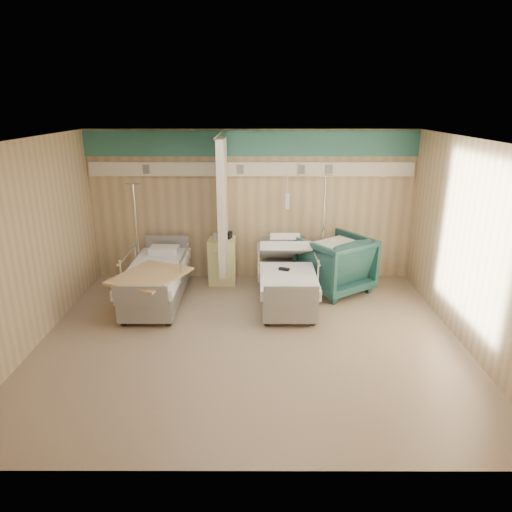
# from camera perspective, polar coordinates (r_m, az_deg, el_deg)

# --- Properties ---
(ground) EXTENTS (6.00, 5.00, 0.00)m
(ground) POSITION_cam_1_polar(r_m,az_deg,el_deg) (6.71, -0.75, -10.28)
(ground) COLOR gray
(ground) RESTS_ON ground
(room_walls) EXTENTS (6.04, 5.04, 2.82)m
(room_walls) POSITION_cam_1_polar(r_m,az_deg,el_deg) (6.28, -1.07, 5.92)
(room_walls) COLOR tan
(room_walls) RESTS_ON ground
(bed_right) EXTENTS (1.00, 2.16, 0.63)m
(bed_right) POSITION_cam_1_polar(r_m,az_deg,el_deg) (7.76, 3.82, -3.57)
(bed_right) COLOR white
(bed_right) RESTS_ON ground
(bed_left) EXTENTS (1.00, 2.16, 0.63)m
(bed_left) POSITION_cam_1_polar(r_m,az_deg,el_deg) (7.93, -12.28, -3.48)
(bed_left) COLOR white
(bed_left) RESTS_ON ground
(bedside_cabinet) EXTENTS (0.50, 0.48, 0.85)m
(bedside_cabinet) POSITION_cam_1_polar(r_m,az_deg,el_deg) (8.57, -4.23, -0.60)
(bedside_cabinet) COLOR #F3F097
(bedside_cabinet) RESTS_ON ground
(visitor_armchair) EXTENTS (1.53, 1.53, 1.02)m
(visitor_armchair) POSITION_cam_1_polar(r_m,az_deg,el_deg) (8.27, 9.84, -0.96)
(visitor_armchair) COLOR #1D4A48
(visitor_armchair) RESTS_ON ground
(waffle_blanket) EXTENTS (0.92, 0.90, 0.08)m
(waffle_blanket) POSITION_cam_1_polar(r_m,az_deg,el_deg) (8.08, 10.36, 2.63)
(waffle_blanket) COLOR white
(waffle_blanket) RESTS_ON visitor_armchair
(iv_stand_right) EXTENTS (0.37, 0.37, 2.05)m
(iv_stand_right) POSITION_cam_1_polar(r_m,az_deg,el_deg) (8.47, 8.16, -1.02)
(iv_stand_right) COLOR silver
(iv_stand_right) RESTS_ON ground
(iv_stand_left) EXTENTS (0.34, 0.34, 1.90)m
(iv_stand_left) POSITION_cam_1_polar(r_m,az_deg,el_deg) (8.74, -14.33, -1.02)
(iv_stand_left) COLOR silver
(iv_stand_left) RESTS_ON ground
(call_remote) EXTENTS (0.19, 0.13, 0.04)m
(call_remote) POSITION_cam_1_polar(r_m,az_deg,el_deg) (7.50, 3.53, -1.65)
(call_remote) COLOR black
(call_remote) RESTS_ON bed_right
(tan_blanket) EXTENTS (1.30, 1.42, 0.04)m
(tan_blanket) POSITION_cam_1_polar(r_m,az_deg,el_deg) (7.39, -13.09, -2.42)
(tan_blanket) COLOR tan
(tan_blanket) RESTS_ON bed_left
(toiletry_bag) EXTENTS (0.28, 0.23, 0.13)m
(toiletry_bag) POSITION_cam_1_polar(r_m,az_deg,el_deg) (8.49, -3.91, 2.68)
(toiletry_bag) COLOR black
(toiletry_bag) RESTS_ON bedside_cabinet
(white_cup) EXTENTS (0.09, 0.09, 0.12)m
(white_cup) POSITION_cam_1_polar(r_m,az_deg,el_deg) (8.43, -5.10, 2.49)
(white_cup) COLOR white
(white_cup) RESTS_ON bedside_cabinet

